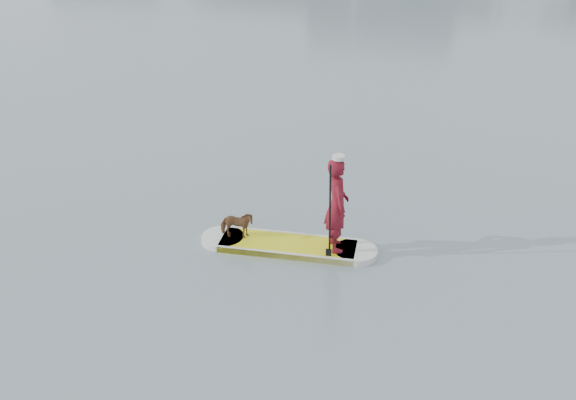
% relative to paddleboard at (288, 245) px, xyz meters
% --- Properties ---
extents(ground, '(140.00, 140.00, 0.00)m').
position_rel_paddleboard_xyz_m(ground, '(2.31, 0.24, -0.06)').
color(ground, slate).
rests_on(ground, ground).
extents(paddleboard, '(3.28, 1.08, 0.12)m').
position_rel_paddleboard_xyz_m(paddleboard, '(0.00, 0.00, 0.00)').
color(paddleboard, yellow).
rests_on(paddleboard, ground).
extents(paddler, '(0.65, 0.75, 1.74)m').
position_rel_paddleboard_xyz_m(paddler, '(0.87, 0.10, 0.93)').
color(paddler, maroon).
rests_on(paddler, paddleboard).
extents(white_cap, '(0.22, 0.22, 0.07)m').
position_rel_paddleboard_xyz_m(white_cap, '(0.87, 0.10, 1.84)').
color(white_cap, silver).
rests_on(white_cap, paddler).
extents(dog, '(0.68, 0.42, 0.53)m').
position_rel_paddleboard_xyz_m(dog, '(-0.96, -0.11, 0.33)').
color(dog, brown).
rests_on(dog, paddleboard).
extents(paddle, '(0.10, 0.30, 2.00)m').
position_rel_paddleboard_xyz_m(paddle, '(0.82, -0.22, 0.74)').
color(paddle, black).
rests_on(paddle, ground).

